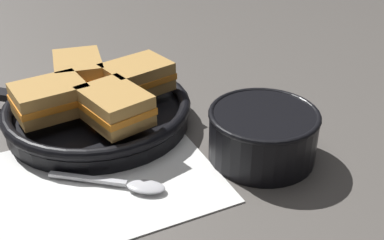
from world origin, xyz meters
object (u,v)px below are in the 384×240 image
at_px(sandwich_near_right, 137,77).
at_px(sandwich_far_right, 50,99).
at_px(skillet, 97,112).
at_px(sandwich_far_left, 79,71).
at_px(soup_bowl, 263,132).
at_px(spoon, 130,185).
at_px(sandwich_near_left, 115,106).

relative_size(sandwich_near_right, sandwich_far_right, 1.06).
distance_m(sandwich_near_right, sandwich_far_right, 0.14).
distance_m(skillet, sandwich_far_left, 0.08).
xyz_separation_m(soup_bowl, spoon, (-0.19, 0.01, -0.03)).
distance_m(soup_bowl, sandwich_near_left, 0.21).
relative_size(spoon, sandwich_far_left, 1.17).
bearing_deg(soup_bowl, sandwich_near_left, 145.01).
bearing_deg(sandwich_far_left, sandwich_near_left, -84.34).
distance_m(spoon, skillet, 0.18).
height_order(spoon, sandwich_far_right, sandwich_far_right).
distance_m(soup_bowl, skillet, 0.26).
bearing_deg(sandwich_near_left, skillet, 96.81).
relative_size(skillet, sandwich_near_right, 3.02).
height_order(spoon, skillet, skillet).
relative_size(soup_bowl, sandwich_far_right, 1.39).
height_order(soup_bowl, sandwich_far_left, sandwich_far_left).
relative_size(skillet, sandwich_far_right, 3.20).
xyz_separation_m(skillet, sandwich_near_left, (0.01, -0.07, 0.04)).
bearing_deg(soup_bowl, spoon, 176.61).
bearing_deg(spoon, skillet, 124.04).
height_order(spoon, sandwich_near_right, sandwich_near_right).
relative_size(spoon, sandwich_near_left, 1.15).
relative_size(soup_bowl, skillet, 0.43).
bearing_deg(soup_bowl, sandwich_far_left, 125.49).
bearing_deg(skillet, sandwich_near_left, -83.19).
distance_m(soup_bowl, sandwich_far_left, 0.32).
relative_size(sandwich_near_left, sandwich_near_right, 1.01).
bearing_deg(sandwich_far_left, sandwich_near_right, -39.34).
xyz_separation_m(spoon, sandwich_near_right, (0.08, 0.19, 0.06)).
xyz_separation_m(sandwich_near_right, sandwich_far_left, (-0.08, 0.06, 0.00)).
distance_m(spoon, sandwich_near_left, 0.12).
height_order(sandwich_near_left, sandwich_far_left, same).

